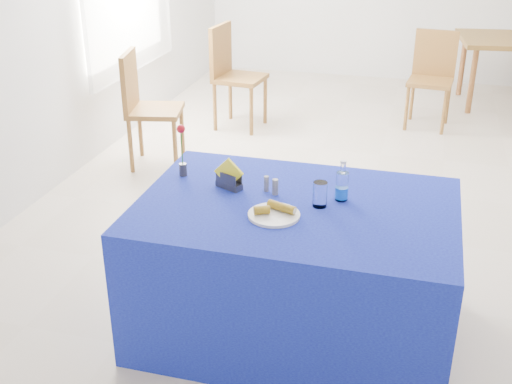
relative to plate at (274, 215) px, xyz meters
The scene contains 13 objects.
floor 2.27m from the plate, 81.60° to the left, with size 7.00×7.00×0.00m, color beige.
plate is the anchor object (origin of this frame).
drinking_glass 0.26m from the plate, 41.14° to the left, with size 0.07×0.07×0.13m, color white.
salt_shaker 0.25m from the plate, 102.40° to the left, with size 0.03×0.03×0.09m, color slate.
pepper_shaker 0.29m from the plate, 111.65° to the left, with size 0.03×0.03×0.09m, color slate.
blue_table 0.43m from the plate, 63.30° to the left, with size 1.60×1.10×0.76m.
water_bottle 0.40m from the plate, 43.28° to the left, with size 0.07×0.07×0.21m.
napkin_holder 0.40m from the plate, 140.10° to the left, with size 0.16×0.11×0.17m.
rose_vase 0.71m from the plate, 149.92° to the left, with size 0.05×0.05×0.30m.
chair_bg_left 3.95m from the plate, 79.95° to the left, with size 0.46×0.46×0.95m.
chair_win_a 2.71m from the plate, 127.85° to the left, with size 0.53×0.53×0.99m.
chair_win_b 3.53m from the plate, 110.59° to the left, with size 0.50×0.50×1.02m.
banana_pieces 0.03m from the plate, 84.53° to the left, with size 0.21×0.14×0.04m.
Camera 1 is at (0.33, -4.80, 2.19)m, focal length 45.00 mm.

